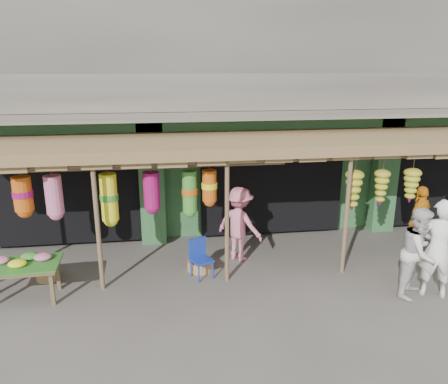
{
  "coord_description": "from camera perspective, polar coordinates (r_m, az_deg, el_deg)",
  "views": [
    {
      "loc": [
        -2.72,
        -8.26,
        4.3
      ],
      "look_at": [
        -1.39,
        1.0,
        1.54
      ],
      "focal_mm": 35.0,
      "sensor_mm": 36.0,
      "label": 1
    }
  ],
  "objects": [
    {
      "name": "ground",
      "position": [
        9.71,
        9.13,
        -10.12
      ],
      "size": [
        80.0,
        80.0,
        0.0
      ],
      "primitive_type": "plane",
      "color": "#514C47",
      "rests_on": "ground"
    },
    {
      "name": "building",
      "position": [
        13.44,
        3.59,
        12.41
      ],
      "size": [
        16.4,
        6.8,
        7.0
      ],
      "color": "gray",
      "rests_on": "ground"
    },
    {
      "name": "awning",
      "position": [
        9.56,
        7.33,
        5.84
      ],
      "size": [
        14.0,
        2.7,
        2.79
      ],
      "color": "brown",
      "rests_on": "ground"
    },
    {
      "name": "flower_table",
      "position": [
        9.07,
        -25.03,
        -8.68
      ],
      "size": [
        1.47,
        0.89,
        0.86
      ],
      "rotation": [
        0.0,
        0.0,
        0.04
      ],
      "color": "brown",
      "rests_on": "ground"
    },
    {
      "name": "blue_chair",
      "position": [
        9.19,
        -3.16,
        -8.33
      ],
      "size": [
        0.52,
        0.53,
        0.82
      ],
      "rotation": [
        0.0,
        0.0,
        0.42
      ],
      "color": "#18319D",
      "rests_on": "ground"
    },
    {
      "name": "basket_mid",
      "position": [
        9.6,
        -3.1,
        -9.48
      ],
      "size": [
        0.73,
        0.73,
        0.22
      ],
      "primitive_type": "cylinder",
      "rotation": [
        0.0,
        0.0,
        0.33
      ],
      "color": "olive",
      "rests_on": "ground"
    },
    {
      "name": "basket_right",
      "position": [
        9.91,
        -22.03,
        -9.93
      ],
      "size": [
        0.56,
        0.56,
        0.21
      ],
      "primitive_type": "cylinder",
      "rotation": [
        0.0,
        0.0,
        -0.23
      ],
      "color": "#A4744C",
      "rests_on": "ground"
    },
    {
      "name": "person_front",
      "position": [
        9.19,
        26.14,
        -6.64
      ],
      "size": [
        0.82,
        0.68,
        1.94
      ],
      "primitive_type": "imported",
      "rotation": [
        0.0,
        0.0,
        2.79
      ],
      "color": "white",
      "rests_on": "ground"
    },
    {
      "name": "person_right",
      "position": [
        9.09,
        24.1,
        -7.22
      ],
      "size": [
        1.08,
        1.08,
        1.76
      ],
      "primitive_type": "imported",
      "rotation": [
        0.0,
        0.0,
        0.77
      ],
      "color": "silver",
      "rests_on": "ground"
    },
    {
      "name": "person_vendor",
      "position": [
        11.15,
        24.18,
        -3.31
      ],
      "size": [
        1.01,
        0.86,
        1.63
      ],
      "primitive_type": "imported",
      "rotation": [
        0.0,
        0.0,
        3.73
      ],
      "color": "orange",
      "rests_on": "ground"
    },
    {
      "name": "person_shopper",
      "position": [
        9.8,
        2.03,
        -4.2
      ],
      "size": [
        1.25,
        1.2,
        1.7
      ],
      "primitive_type": "imported",
      "rotation": [
        0.0,
        0.0,
        2.43
      ],
      "color": "pink",
      "rests_on": "ground"
    }
  ]
}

